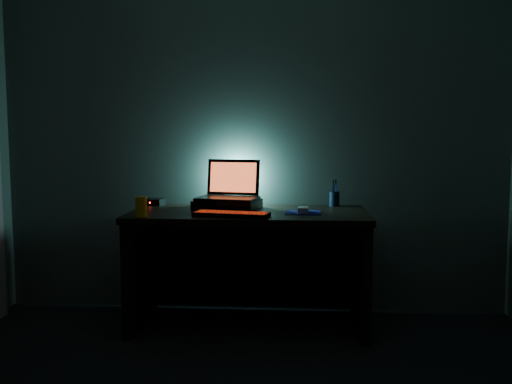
% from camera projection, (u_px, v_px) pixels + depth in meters
% --- Properties ---
extents(room, '(3.50, 4.00, 2.50)m').
position_uv_depth(room, '(211.00, 132.00, 1.95)').
color(room, black).
rests_on(room, ground).
extents(desk, '(1.50, 0.70, 0.75)m').
position_uv_depth(desk, '(250.00, 250.00, 3.69)').
color(desk, black).
rests_on(desk, ground).
extents(riser, '(0.45, 0.37, 0.06)m').
position_uv_depth(riser, '(228.00, 204.00, 3.73)').
color(riser, black).
rests_on(riser, desk).
extents(laptop, '(0.42, 0.35, 0.26)m').
position_uv_depth(laptop, '(230.00, 190.00, 3.77)').
color(laptop, black).
rests_on(laptop, riser).
extents(keyboard, '(0.47, 0.22, 0.03)m').
position_uv_depth(keyboard, '(231.00, 214.00, 3.39)').
color(keyboard, black).
rests_on(keyboard, desk).
extents(mousepad, '(0.23, 0.21, 0.00)m').
position_uv_depth(mousepad, '(303.00, 213.00, 3.54)').
color(mousepad, '#0C1156').
rests_on(mousepad, desk).
extents(mouse, '(0.07, 0.11, 0.03)m').
position_uv_depth(mouse, '(303.00, 210.00, 3.54)').
color(mouse, '#949499').
rests_on(mouse, mousepad).
extents(pen_cup, '(0.09, 0.09, 0.10)m').
position_uv_depth(pen_cup, '(334.00, 199.00, 3.87)').
color(pen_cup, black).
rests_on(pen_cup, desk).
extents(juice_glass, '(0.08, 0.08, 0.12)m').
position_uv_depth(juice_glass, '(141.00, 207.00, 3.38)').
color(juice_glass, '#D6A40B').
rests_on(juice_glass, desk).
extents(router, '(0.16, 0.13, 0.05)m').
position_uv_depth(router, '(153.00, 202.00, 3.92)').
color(router, black).
rests_on(router, desk).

